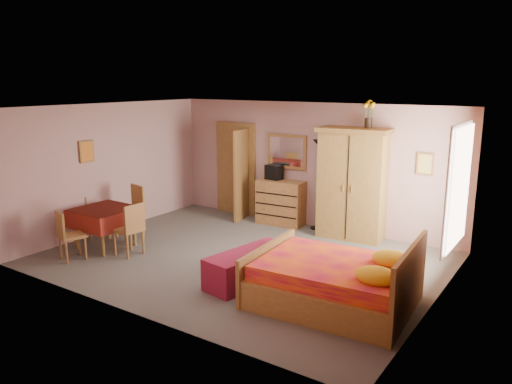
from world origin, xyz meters
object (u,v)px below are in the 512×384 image
Objects in this scene: chair_west at (80,220)px; chair_east at (128,229)px; sunflower_vase at (369,114)px; bed at (333,269)px; wardrobe at (353,184)px; bench at (249,267)px; dining_table at (105,228)px; chair_north at (129,212)px; stereo at (274,172)px; chair_south at (72,235)px; floor_lamp at (317,185)px; chest_of_drawers at (281,202)px; wall_mirror at (287,152)px.

chair_west is 1.38m from chair_east.
sunflower_vase reaches higher than bed.
wardrobe is 2.65× the size of chair_west.
wardrobe is 2.29× the size of chair_east.
dining_table is at bearing -177.61° from bench.
chair_north is (-0.06, 0.64, 0.14)m from dining_table.
stereo reaches higher than bench.
chair_west is (-0.76, 0.73, -0.03)m from chair_south.
bed is (0.77, -3.02, -1.92)m from sunflower_vase.
chair_north is at bearing -137.06° from floor_lamp.
wardrobe is at bearing -5.98° from chest_of_drawers.
stereo is 0.39× the size of chair_south.
wall_mirror is 0.43× the size of wardrobe.
bed reaches higher than chair_east.
chair_north reaches higher than bed.
chest_of_drawers is 3.00× the size of stereo.
wardrobe is 2.48× the size of chair_south.
sunflower_vase is 0.51× the size of chair_north.
sunflower_vase is 5.86m from chair_west.
wardrobe reaches higher than chair_south.
wall_mirror is at bearing 166.69° from chair_west.
bed is at bearing 1.00° from bench.
sunflower_vase reaches higher than wardrobe.
dining_table is (-4.53, -0.16, -0.13)m from bed.
wardrobe reaches higher than chair_west.
floor_lamp reaches higher than bed.
dining_table is 0.67m from chair_east.
chair_south reaches higher than bench.
chair_east is (-2.05, -3.26, -0.46)m from floor_lamp.
chair_north is 0.93m from chair_west.
floor_lamp reaches higher than chair_east.
wall_mirror is 3.68m from bench.
stereo is 1.84m from wardrobe.
dining_table is at bearing 116.53° from chair_west.
chair_east is at bearing -133.92° from sunflower_vase.
floor_lamp is at bearing -28.58° from chair_east.
bench is at bearing -71.83° from chest_of_drawers.
wardrobe is (1.63, -0.26, -0.47)m from wall_mirror.
chair_south is at bearing -172.44° from bed.
dining_table is at bearing 109.99° from chair_north.
chest_of_drawers is at bearing -113.84° from chair_north.
sunflower_vase is 5.76m from chair_south.
chair_north is (-1.97, -2.71, -1.04)m from wall_mirror.
floor_lamp is 4.25m from dining_table.
dining_table is 1.07× the size of chair_east.
floor_lamp reaches higher than bench.
chest_of_drawers is 0.47× the size of wardrobe.
dining_table reaches higher than bench.
wall_mirror is at bearing 85.84° from chest_of_drawers.
floor_lamp is 3.19m from bench.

